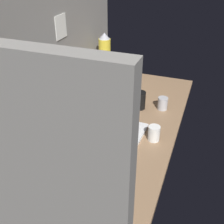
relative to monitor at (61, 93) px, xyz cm
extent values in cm
cube|color=#8C6B4C|center=(7.83, -25.13, -25.62)|extent=(180.00, 80.00, 3.00)
cube|color=gray|center=(7.83, 12.37, 15.72)|extent=(180.00, 5.00, 79.68)
cube|color=white|center=(22.41, 9.57, 30.75)|extent=(11.86, 0.40, 13.76)
cylinder|color=black|center=(0.00, -0.63, -23.22)|extent=(18.00, 18.00, 1.80)
cylinder|color=black|center=(0.00, -0.63, -16.82)|extent=(3.20, 3.20, 11.00)
cube|color=#B7B7B7|center=(0.00, 0.37, 4.46)|extent=(37.58, 2.40, 31.56)
cube|color=black|center=(0.00, -1.03, 4.46)|extent=(35.18, 0.60, 29.16)
cube|color=silver|center=(1.04, -40.21, -23.12)|extent=(37.51, 14.52, 2.00)
ellipsoid|color=black|center=(-28.56, -42.55, -22.42)|extent=(6.91, 10.30, 3.40)
cylinder|color=white|center=(7.29, -53.32, -19.65)|extent=(6.72, 6.72, 8.94)
torus|color=white|center=(11.45, -53.32, -19.20)|extent=(4.93, 1.00, 4.93)
cylinder|color=#B2B2B7|center=(43.67, -50.82, -19.84)|extent=(6.73, 6.73, 8.56)
cylinder|color=black|center=(39.19, -36.33, -17.91)|extent=(7.08, 7.08, 12.42)
cone|color=#A5A5AD|center=(67.23, 0.42, -18.42)|extent=(12.55, 12.55, 11.41)
cylinder|color=gold|center=(67.23, 0.42, -0.15)|extent=(9.13, 9.13, 25.11)
cone|color=#A5A5AD|center=(67.23, 0.42, 14.68)|extent=(8.22, 8.22, 4.57)
camera|label=1|loc=(-120.77, -75.85, 71.28)|focal=44.40mm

